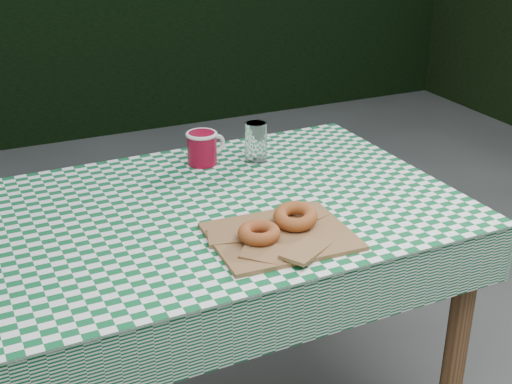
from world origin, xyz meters
The scene contains 7 objects.
table centered at (0.02, 0.11, 0.38)m, with size 1.20×0.80×0.75m, color #57311D.
tablecloth centered at (0.02, 0.11, 0.75)m, with size 1.22×0.82×0.01m, color #0D592C.
paper_bag centered at (0.10, -0.12, 0.76)m, with size 0.31×0.25×0.02m, color brown.
bagel_front centered at (0.04, -0.13, 0.79)m, with size 0.10×0.10×0.03m, color #9F5120.
bagel_back centered at (0.15, -0.09, 0.79)m, with size 0.10×0.10×0.03m, color #A45522.
coffee_mug centered at (0.10, 0.38, 0.80)m, with size 0.17×0.17×0.09m, color maroon, non-canonical shape.
drinking_glass centered at (0.25, 0.34, 0.81)m, with size 0.06×0.06×0.11m, color white.
Camera 1 is at (-0.52, -1.34, 1.49)m, focal length 48.12 mm.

